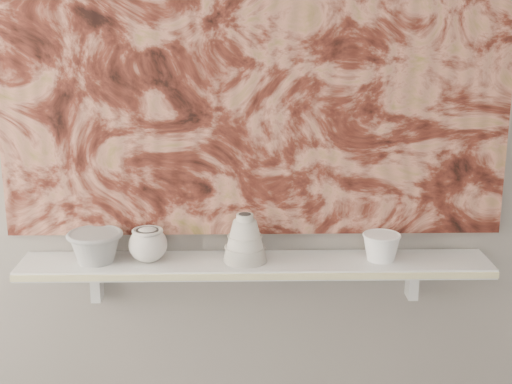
{
  "coord_description": "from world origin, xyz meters",
  "views": [
    {
      "loc": [
        -0.04,
        -0.49,
        1.68
      ],
      "look_at": [
        0.0,
        1.49,
        1.15
      ],
      "focal_mm": 50.0,
      "sensor_mm": 36.0,
      "label": 1
    }
  ],
  "objects_px": {
    "bell_vessel": "(245,237)",
    "bowl_white": "(381,247)",
    "painting": "(255,51)",
    "shelf": "(255,265)",
    "cup_cream": "(148,245)",
    "bowl_grey": "(95,246)"
  },
  "relations": [
    {
      "from": "bell_vessel",
      "to": "bowl_white",
      "type": "xyz_separation_m",
      "value": [
        0.41,
        0.0,
        -0.03
      ]
    },
    {
      "from": "bowl_white",
      "to": "painting",
      "type": "bearing_deg",
      "value": 167.88
    },
    {
      "from": "shelf",
      "to": "bowl_white",
      "type": "relative_size",
      "value": 12.31
    },
    {
      "from": "cup_cream",
      "to": "bowl_white",
      "type": "xyz_separation_m",
      "value": [
        0.69,
        0.0,
        -0.01
      ]
    },
    {
      "from": "shelf",
      "to": "bowl_grey",
      "type": "height_order",
      "value": "bowl_grey"
    },
    {
      "from": "shelf",
      "to": "bell_vessel",
      "type": "relative_size",
      "value": 9.63
    },
    {
      "from": "bowl_grey",
      "to": "shelf",
      "type": "bearing_deg",
      "value": 0.0
    },
    {
      "from": "bowl_grey",
      "to": "bell_vessel",
      "type": "bearing_deg",
      "value": 0.0
    },
    {
      "from": "painting",
      "to": "cup_cream",
      "type": "bearing_deg",
      "value": -165.78
    },
    {
      "from": "painting",
      "to": "bowl_grey",
      "type": "xyz_separation_m",
      "value": [
        -0.47,
        -0.08,
        -0.56
      ]
    },
    {
      "from": "cup_cream",
      "to": "bell_vessel",
      "type": "relative_size",
      "value": 0.79
    },
    {
      "from": "shelf",
      "to": "painting",
      "type": "bearing_deg",
      "value": 90.0
    },
    {
      "from": "cup_cream",
      "to": "bowl_grey",
      "type": "bearing_deg",
      "value": 180.0
    },
    {
      "from": "cup_cream",
      "to": "bell_vessel",
      "type": "xyz_separation_m",
      "value": [
        0.29,
        0.0,
        0.02
      ]
    },
    {
      "from": "bowl_white",
      "to": "bell_vessel",
      "type": "bearing_deg",
      "value": 180.0
    },
    {
      "from": "painting",
      "to": "cup_cream",
      "type": "height_order",
      "value": "painting"
    },
    {
      "from": "painting",
      "to": "bowl_white",
      "type": "xyz_separation_m",
      "value": [
        0.38,
        -0.08,
        -0.57
      ]
    },
    {
      "from": "cup_cream",
      "to": "bell_vessel",
      "type": "distance_m",
      "value": 0.29
    },
    {
      "from": "painting",
      "to": "bell_vessel",
      "type": "bearing_deg",
      "value": -111.07
    },
    {
      "from": "shelf",
      "to": "painting",
      "type": "distance_m",
      "value": 0.63
    },
    {
      "from": "bowl_grey",
      "to": "bell_vessel",
      "type": "xyz_separation_m",
      "value": [
        0.44,
        0.0,
        0.02
      ]
    },
    {
      "from": "cup_cream",
      "to": "bowl_white",
      "type": "height_order",
      "value": "cup_cream"
    }
  ]
}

